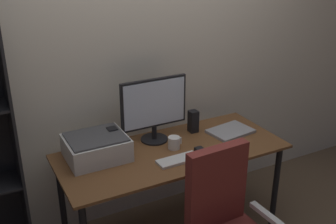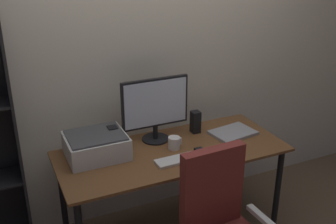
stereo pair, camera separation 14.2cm
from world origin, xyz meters
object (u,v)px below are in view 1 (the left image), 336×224
object	(u,v)px
desk	(172,161)
keyboard	(178,160)
mouse	(201,151)
monitor	(154,106)
speaker_right	(193,121)
laptop	(230,131)
printer	(96,147)
coffee_mug	(174,143)
speaker_left	(113,139)

from	to	relation	value
desk	keyboard	bearing A→B (deg)	-103.98
keyboard	mouse	xyz separation A→B (m)	(0.19, 0.02, 0.01)
monitor	speaker_right	bearing A→B (deg)	-1.39
monitor	speaker_right	size ratio (longest dim) A/B	2.94
laptop	speaker_right	bearing A→B (deg)	140.52
laptop	monitor	bearing A→B (deg)	156.64
desk	printer	bearing A→B (deg)	164.36
mouse	desk	bearing A→B (deg)	138.96
mouse	coffee_mug	distance (m)	0.20
monitor	coffee_mug	world-z (taller)	monitor
coffee_mug	laptop	bearing A→B (deg)	2.76
keyboard	mouse	distance (m)	0.19
speaker_left	coffee_mug	bearing A→B (deg)	-24.00
desk	mouse	xyz separation A→B (m)	(0.15, -0.14, 0.10)
speaker_right	speaker_left	bearing A→B (deg)	180.00
mouse	coffee_mug	xyz separation A→B (m)	(-0.13, 0.15, 0.03)
mouse	laptop	distance (m)	0.41
keyboard	speaker_left	xyz separation A→B (m)	(-0.33, 0.35, 0.08)
desk	laptop	size ratio (longest dim) A/B	5.00
coffee_mug	speaker_right	xyz separation A→B (m)	(0.26, 0.17, 0.04)
desk	coffee_mug	xyz separation A→B (m)	(0.02, 0.02, 0.13)
desk	laptop	bearing A→B (deg)	4.41
desk	coffee_mug	world-z (taller)	coffee_mug
monitor	laptop	bearing A→B (deg)	-15.47
keyboard	monitor	bearing A→B (deg)	89.27
coffee_mug	speaker_left	world-z (taller)	speaker_left
mouse	speaker_right	distance (m)	0.36
speaker_right	printer	distance (m)	0.79
coffee_mug	speaker_right	distance (m)	0.32
mouse	keyboard	bearing A→B (deg)	-173.41
speaker_left	speaker_right	xyz separation A→B (m)	(0.65, 0.00, 0.00)
mouse	speaker_left	xyz separation A→B (m)	(-0.52, 0.33, 0.07)
desk	coffee_mug	size ratio (longest dim) A/B	16.02
desk	monitor	size ratio (longest dim) A/B	3.20
laptop	speaker_right	size ratio (longest dim) A/B	1.88
keyboard	speaker_right	xyz separation A→B (m)	(0.32, 0.35, 0.08)
monitor	speaker_right	xyz separation A→B (m)	(0.33, -0.01, -0.18)
desk	mouse	bearing A→B (deg)	-41.79
speaker_left	printer	size ratio (longest dim) A/B	0.42
laptop	desk	bearing A→B (deg)	176.52
coffee_mug	speaker_right	world-z (taller)	speaker_right
monitor	printer	bearing A→B (deg)	-172.82
speaker_left	speaker_right	bearing A→B (deg)	0.00
keyboard	mouse	bearing A→B (deg)	4.63
monitor	coffee_mug	bearing A→B (deg)	-70.32
monitor	keyboard	world-z (taller)	monitor
laptop	speaker_left	world-z (taller)	speaker_left
coffee_mug	speaker_right	size ratio (longest dim) A/B	0.59
speaker_left	printer	world-z (taller)	speaker_left
monitor	keyboard	size ratio (longest dim) A/B	1.72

